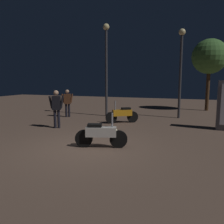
# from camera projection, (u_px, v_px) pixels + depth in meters

# --- Properties ---
(ground_plane) EXTENTS (40.00, 40.00, 0.00)m
(ground_plane) POSITION_uv_depth(u_px,v_px,m) (84.00, 148.00, 7.18)
(ground_plane) COLOR brown
(motorcycle_white_foreground) EXTENTS (1.62, 0.56, 1.11)m
(motorcycle_white_foreground) POSITION_uv_depth(u_px,v_px,m) (101.00, 134.00, 7.17)
(motorcycle_white_foreground) COLOR black
(motorcycle_white_foreground) RESTS_ON ground_plane
(motorcycle_orange_parked_left) EXTENTS (1.43, 1.02, 1.11)m
(motorcycle_orange_parked_left) POSITION_uv_depth(u_px,v_px,m) (122.00, 114.00, 11.25)
(motorcycle_orange_parked_left) COLOR black
(motorcycle_orange_parked_left) RESTS_ON ground_plane
(person_rider_beside) EXTENTS (0.64, 0.37, 1.67)m
(person_rider_beside) POSITION_uv_depth(u_px,v_px,m) (56.00, 106.00, 9.99)
(person_rider_beside) COLOR black
(person_rider_beside) RESTS_ON ground_plane
(person_bystander_far) EXTENTS (0.64, 0.36, 1.56)m
(person_bystander_far) POSITION_uv_depth(u_px,v_px,m) (67.00, 101.00, 12.98)
(person_bystander_far) COLOR black
(person_bystander_far) RESTS_ON ground_plane
(streetlamp_near) EXTENTS (0.36, 0.36, 4.80)m
(streetlamp_near) POSITION_uv_depth(u_px,v_px,m) (181.00, 62.00, 12.32)
(streetlamp_near) COLOR #38383D
(streetlamp_near) RESTS_ON ground_plane
(streetlamp_far) EXTENTS (0.36, 0.36, 5.23)m
(streetlamp_far) POSITION_uv_depth(u_px,v_px,m) (106.00, 59.00, 13.04)
(streetlamp_far) COLOR #38383D
(streetlamp_far) RESTS_ON ground_plane
(tree_left_bg) EXTENTS (2.33, 2.33, 4.82)m
(tree_left_bg) POSITION_uv_depth(u_px,v_px,m) (210.00, 57.00, 15.32)
(tree_left_bg) COLOR #4C331E
(tree_left_bg) RESTS_ON ground_plane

